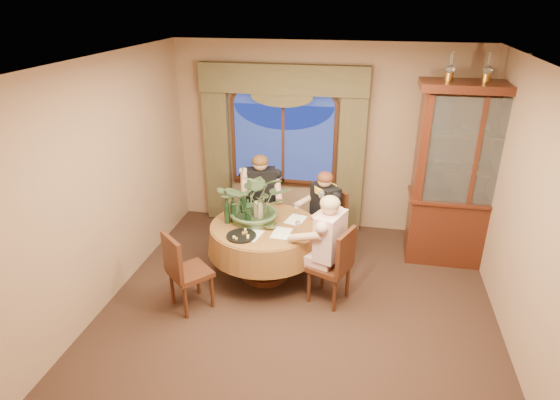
% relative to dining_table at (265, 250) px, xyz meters
% --- Properties ---
extents(floor, '(5.00, 5.00, 0.00)m').
position_rel_dining_table_xyz_m(floor, '(0.54, -0.83, -0.38)').
color(floor, black).
rests_on(floor, ground).
extents(wall_back, '(4.50, 0.00, 4.50)m').
position_rel_dining_table_xyz_m(wall_back, '(0.54, 1.67, 1.02)').
color(wall_back, '#8D6B53').
rests_on(wall_back, ground).
extents(wall_right, '(0.00, 5.00, 5.00)m').
position_rel_dining_table_xyz_m(wall_right, '(2.79, -0.83, 1.02)').
color(wall_right, '#8D6B53').
rests_on(wall_right, ground).
extents(ceiling, '(5.00, 5.00, 0.00)m').
position_rel_dining_table_xyz_m(ceiling, '(0.54, -0.83, 2.42)').
color(ceiling, white).
rests_on(ceiling, wall_back).
extents(window, '(1.62, 0.10, 1.32)m').
position_rel_dining_table_xyz_m(window, '(-0.06, 1.60, 0.92)').
color(window, navy).
rests_on(window, wall_back).
extents(arched_transom, '(1.60, 0.06, 0.44)m').
position_rel_dining_table_xyz_m(arched_transom, '(-0.06, 1.60, 1.71)').
color(arched_transom, navy).
rests_on(arched_transom, wall_back).
extents(drapery_left, '(0.38, 0.14, 2.32)m').
position_rel_dining_table_xyz_m(drapery_left, '(-1.09, 1.55, 0.80)').
color(drapery_left, '#443C24').
rests_on(drapery_left, floor).
extents(drapery_right, '(0.38, 0.14, 2.32)m').
position_rel_dining_table_xyz_m(drapery_right, '(0.97, 1.55, 0.80)').
color(drapery_right, '#443C24').
rests_on(drapery_right, floor).
extents(swag_valance, '(2.45, 0.16, 0.42)m').
position_rel_dining_table_xyz_m(swag_valance, '(-0.06, 1.52, 1.90)').
color(swag_valance, '#443C24').
rests_on(swag_valance, wall_back).
extents(dining_table, '(1.82, 1.82, 0.75)m').
position_rel_dining_table_xyz_m(dining_table, '(0.00, 0.00, 0.00)').
color(dining_table, maroon).
rests_on(dining_table, floor).
extents(china_cabinet, '(1.49, 0.59, 2.42)m').
position_rel_dining_table_xyz_m(china_cabinet, '(2.50, 0.92, 0.84)').
color(china_cabinet, '#35130B').
rests_on(china_cabinet, floor).
extents(oil_lamp_left, '(0.11, 0.11, 0.34)m').
position_rel_dining_table_xyz_m(oil_lamp_left, '(2.08, 0.92, 2.22)').
color(oil_lamp_left, '#A5722D').
rests_on(oil_lamp_left, china_cabinet).
extents(oil_lamp_center, '(0.11, 0.11, 0.34)m').
position_rel_dining_table_xyz_m(oil_lamp_center, '(2.50, 0.92, 2.22)').
color(oil_lamp_center, '#A5722D').
rests_on(oil_lamp_center, china_cabinet).
extents(oil_lamp_right, '(0.11, 0.11, 0.34)m').
position_rel_dining_table_xyz_m(oil_lamp_right, '(2.92, 0.92, 2.22)').
color(oil_lamp_right, '#A5722D').
rests_on(oil_lamp_right, china_cabinet).
extents(chair_right, '(0.55, 0.55, 0.96)m').
position_rel_dining_table_xyz_m(chair_right, '(0.86, -0.35, 0.10)').
color(chair_right, black).
rests_on(chair_right, floor).
extents(chair_back_right, '(0.59, 0.59, 0.96)m').
position_rel_dining_table_xyz_m(chair_back_right, '(0.69, 0.66, 0.10)').
color(chair_back_right, black).
rests_on(chair_back_right, floor).
extents(chair_back, '(0.52, 0.52, 0.96)m').
position_rel_dining_table_xyz_m(chair_back, '(-0.25, 0.92, 0.10)').
color(chair_back, black).
rests_on(chair_back, floor).
extents(chair_front_left, '(0.59, 0.59, 0.96)m').
position_rel_dining_table_xyz_m(chair_front_left, '(-0.70, -0.78, 0.10)').
color(chair_front_left, black).
rests_on(chair_front_left, floor).
extents(person_pink, '(0.58, 0.60, 1.34)m').
position_rel_dining_table_xyz_m(person_pink, '(0.85, -0.31, 0.29)').
color(person_pink, '#CFA5A7').
rests_on(person_pink, floor).
extents(person_back, '(0.59, 0.56, 1.36)m').
position_rel_dining_table_xyz_m(person_back, '(-0.26, 0.90, 0.30)').
color(person_back, black).
rests_on(person_back, floor).
extents(person_scarf, '(0.61, 0.62, 1.27)m').
position_rel_dining_table_xyz_m(person_scarf, '(0.69, 0.64, 0.26)').
color(person_scarf, black).
rests_on(person_scarf, floor).
extents(stoneware_vase, '(0.13, 0.13, 0.25)m').
position_rel_dining_table_xyz_m(stoneware_vase, '(-0.10, 0.11, 0.50)').
color(stoneware_vase, tan).
rests_on(stoneware_vase, dining_table).
extents(centerpiece_plant, '(0.92, 1.03, 0.80)m').
position_rel_dining_table_xyz_m(centerpiece_plant, '(-0.11, 0.10, 0.98)').
color(centerpiece_plant, '#415A37').
rests_on(centerpiece_plant, dining_table).
extents(olive_bowl, '(0.17, 0.17, 0.05)m').
position_rel_dining_table_xyz_m(olive_bowl, '(0.09, -0.08, 0.40)').
color(olive_bowl, '#475029').
rests_on(olive_bowl, dining_table).
extents(cheese_platter, '(0.35, 0.35, 0.02)m').
position_rel_dining_table_xyz_m(cheese_platter, '(-0.19, -0.37, 0.39)').
color(cheese_platter, black).
rests_on(cheese_platter, dining_table).
extents(wine_bottle_0, '(0.07, 0.07, 0.33)m').
position_rel_dining_table_xyz_m(wine_bottle_0, '(-0.32, 0.20, 0.54)').
color(wine_bottle_0, black).
rests_on(wine_bottle_0, dining_table).
extents(wine_bottle_1, '(0.07, 0.07, 0.33)m').
position_rel_dining_table_xyz_m(wine_bottle_1, '(-0.46, -0.05, 0.54)').
color(wine_bottle_1, black).
rests_on(wine_bottle_1, dining_table).
extents(wine_bottle_2, '(0.07, 0.07, 0.33)m').
position_rel_dining_table_xyz_m(wine_bottle_2, '(-0.20, -0.03, 0.54)').
color(wine_bottle_2, black).
rests_on(wine_bottle_2, dining_table).
extents(wine_bottle_3, '(0.07, 0.07, 0.33)m').
position_rel_dining_table_xyz_m(wine_bottle_3, '(-0.45, 0.09, 0.54)').
color(wine_bottle_3, tan).
rests_on(wine_bottle_3, dining_table).
extents(wine_bottle_4, '(0.07, 0.07, 0.33)m').
position_rel_dining_table_xyz_m(wine_bottle_4, '(-0.39, -0.00, 0.54)').
color(wine_bottle_4, black).
rests_on(wine_bottle_4, dining_table).
extents(tasting_paper_0, '(0.23, 0.32, 0.00)m').
position_rel_dining_table_xyz_m(tasting_paper_0, '(0.26, -0.19, 0.38)').
color(tasting_paper_0, white).
rests_on(tasting_paper_0, dining_table).
extents(tasting_paper_1, '(0.27, 0.34, 0.00)m').
position_rel_dining_table_xyz_m(tasting_paper_1, '(0.36, 0.20, 0.38)').
color(tasting_paper_1, white).
rests_on(tasting_paper_1, dining_table).
extents(tasting_paper_2, '(0.26, 0.33, 0.00)m').
position_rel_dining_table_xyz_m(tasting_paper_2, '(-0.08, -0.31, 0.38)').
color(tasting_paper_2, white).
rests_on(tasting_paper_2, dining_table).
extents(wine_glass_person_pink, '(0.07, 0.07, 0.18)m').
position_rel_dining_table_xyz_m(wine_glass_person_pink, '(0.45, -0.17, 0.46)').
color(wine_glass_person_pink, silver).
rests_on(wine_glass_person_pink, dining_table).
extents(wine_glass_person_back, '(0.07, 0.07, 0.18)m').
position_rel_dining_table_xyz_m(wine_glass_person_back, '(-0.13, 0.46, 0.46)').
color(wine_glass_person_back, silver).
rests_on(wine_glass_person_back, dining_table).
extents(wine_glass_person_scarf, '(0.07, 0.07, 0.18)m').
position_rel_dining_table_xyz_m(wine_glass_person_scarf, '(0.35, 0.32, 0.46)').
color(wine_glass_person_scarf, silver).
rests_on(wine_glass_person_scarf, dining_table).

